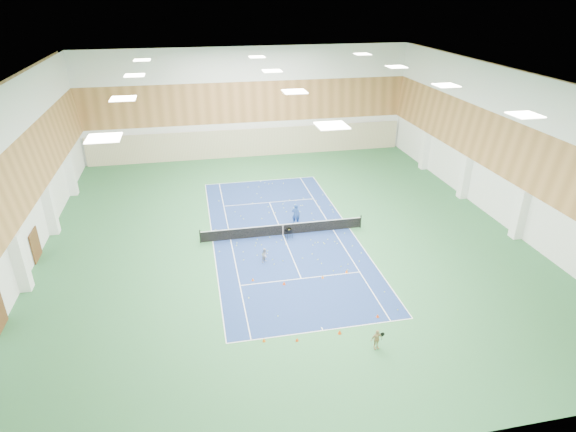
{
  "coord_description": "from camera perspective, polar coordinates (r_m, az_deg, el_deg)",
  "views": [
    {
      "loc": [
        -6.33,
        -32.87,
        17.73
      ],
      "look_at": [
        0.25,
        -0.78,
        2.0
      ],
      "focal_mm": 30.0,
      "sensor_mm": 36.0,
      "label": 1
    }
  ],
  "objects": [
    {
      "name": "ball_cart",
      "position": [
        37.23,
        0.09,
        -2.07
      ],
      "size": [
        0.57,
        0.57,
        0.82
      ],
      "primitive_type": null,
      "rotation": [
        0.0,
        0.0,
        0.22
      ],
      "color": "black",
      "rests_on": "ground"
    },
    {
      "name": "cone_base_c",
      "position": [
        28.0,
        6.15,
        -13.49
      ],
      "size": [
        0.23,
        0.23,
        0.25
      ],
      "primitive_type": "cone",
      "color": "#DC440B",
      "rests_on": "ground"
    },
    {
      "name": "ceiling_light_grid",
      "position": [
        33.97,
        -0.7,
        15.81
      ],
      "size": [
        21.4,
        25.4,
        0.06
      ],
      "primitive_type": null,
      "color": "white",
      "rests_on": "room_shell"
    },
    {
      "name": "room_shell",
      "position": [
        35.47,
        -0.65,
        6.34
      ],
      "size": [
        36.0,
        40.0,
        12.0
      ],
      "primitive_type": null,
      "color": "white",
      "rests_on": "ground"
    },
    {
      "name": "tennis_net",
      "position": [
        37.62,
        -0.61,
        -1.52
      ],
      "size": [
        12.8,
        0.1,
        1.1
      ],
      "primitive_type": null,
      "color": "black",
      "rests_on": "ground"
    },
    {
      "name": "coach",
      "position": [
        39.13,
        0.93,
        0.2
      ],
      "size": [
        0.77,
        0.63,
        1.83
      ],
      "primitive_type": "imported",
      "rotation": [
        0.0,
        0.0,
        2.82
      ],
      "color": "navy",
      "rests_on": "ground"
    },
    {
      "name": "cone_base_d",
      "position": [
        29.5,
        10.58,
        -11.54
      ],
      "size": [
        0.2,
        0.2,
        0.22
      ],
      "primitive_type": "cone",
      "color": "#F1450C",
      "rests_on": "ground"
    },
    {
      "name": "cone_base_b",
      "position": [
        27.39,
        1.08,
        -14.41
      ],
      "size": [
        0.19,
        0.19,
        0.21
      ],
      "primitive_type": "cone",
      "color": "#E6450C",
      "rests_on": "ground"
    },
    {
      "name": "child_court",
      "position": [
        34.09,
        -2.74,
        -4.67
      ],
      "size": [
        0.66,
        0.64,
        1.07
      ],
      "primitive_type": "imported",
      "rotation": [
        0.0,
        0.0,
        0.67
      ],
      "color": "#95969D",
      "rests_on": "ground"
    },
    {
      "name": "court_surface",
      "position": [
        37.87,
        -0.61,
        -2.25
      ],
      "size": [
        10.97,
        23.77,
        0.01
      ],
      "primitive_type": "cube",
      "color": "navy",
      "rests_on": "ground"
    },
    {
      "name": "ground",
      "position": [
        37.88,
        -0.61,
        -2.26
      ],
      "size": [
        40.0,
        40.0,
        0.0
      ],
      "primitive_type": "plane",
      "color": "#2A6438",
      "rests_on": "ground"
    },
    {
      "name": "wood_cladding",
      "position": [
        34.86,
        -0.67,
        9.44
      ],
      "size": [
        36.0,
        40.0,
        8.0
      ],
      "primitive_type": null,
      "color": "#AB743F",
      "rests_on": "room_shell"
    },
    {
      "name": "cone_base_a",
      "position": [
        27.38,
        -2.87,
        -14.44
      ],
      "size": [
        0.2,
        0.2,
        0.22
      ],
      "primitive_type": "cone",
      "color": "orange",
      "rests_on": "ground"
    },
    {
      "name": "cone_svc_d",
      "position": [
        33.27,
        6.97,
        -6.52
      ],
      "size": [
        0.22,
        0.22,
        0.24
      ],
      "primitive_type": "cone",
      "color": "#FF660D",
      "rests_on": "ground"
    },
    {
      "name": "door_left_b",
      "position": [
        38.61,
        -27.75,
        -3.06
      ],
      "size": [
        0.08,
        1.8,
        2.2
      ],
      "primitive_type": "cube",
      "color": "#593319",
      "rests_on": "ground"
    },
    {
      "name": "child_apron",
      "position": [
        27.03,
        10.45,
        -14.17
      ],
      "size": [
        0.75,
        0.44,
        1.21
      ],
      "primitive_type": "imported",
      "rotation": [
        0.0,
        0.0,
        0.21
      ],
      "color": "tan",
      "rests_on": "ground"
    },
    {
      "name": "cone_svc_a",
      "position": [
        32.29,
        -4.19,
        -7.5
      ],
      "size": [
        0.19,
        0.19,
        0.21
      ],
      "primitive_type": "cone",
      "color": "#FF630D",
      "rests_on": "ground"
    },
    {
      "name": "cone_svc_c",
      "position": [
        32.55,
        4.12,
        -7.21
      ],
      "size": [
        0.18,
        0.18,
        0.2
      ],
      "primitive_type": "cone",
      "color": "orange",
      "rests_on": "ground"
    },
    {
      "name": "tennis_balls_scatter",
      "position": [
        37.86,
        -0.61,
        -2.2
      ],
      "size": [
        10.57,
        22.77,
        0.07
      ],
      "primitive_type": null,
      "color": "#DAF629",
      "rests_on": "ground"
    },
    {
      "name": "cone_svc_b",
      "position": [
        31.82,
        -0.46,
        -7.94
      ],
      "size": [
        0.22,
        0.22,
        0.25
      ],
      "primitive_type": "cone",
      "color": "#DD3F0B",
      "rests_on": "ground"
    },
    {
      "name": "back_curtain",
      "position": [
        55.4,
        -4.58,
        8.65
      ],
      "size": [
        35.4,
        0.16,
        3.2
      ],
      "primitive_type": "cube",
      "color": "#C6B793",
      "rests_on": "ground"
    }
  ]
}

